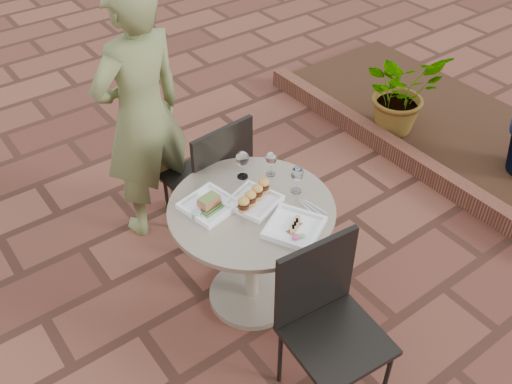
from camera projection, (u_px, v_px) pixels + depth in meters
ground at (256, 267)px, 3.69m from camera, size 60.00×60.00×0.00m
cafe_table at (252, 240)px, 3.19m from camera, size 0.90×0.90×0.73m
chair_far at (214, 173)px, 3.55m from camera, size 0.48×0.48×0.93m
chair_near at (326, 313)px, 2.72m from camera, size 0.48×0.48×0.93m
diner at (142, 116)px, 3.47m from camera, size 0.68×0.50×1.72m
plate_salmon at (209, 205)px, 3.02m from camera, size 0.30×0.30×0.07m
plate_sliders at (254, 198)px, 3.03m from camera, size 0.31×0.31×0.16m
plate_tuna at (294, 227)px, 2.89m from camera, size 0.36×0.36×0.03m
wine_glass_right at (297, 174)px, 3.06m from camera, size 0.07×0.07×0.17m
wine_glass_mid at (242, 159)px, 3.15m from camera, size 0.07×0.07×0.17m
wine_glass_far at (271, 159)px, 3.18m from camera, size 0.06×0.06×0.15m
steel_ramekin at (196, 215)px, 2.95m from camera, size 0.07×0.07×0.04m
cutlery_set at (312, 208)px, 3.02m from camera, size 0.10×0.19×0.00m
planter_curb at (394, 149)px, 4.55m from camera, size 0.12×3.00×0.15m
mulch_bed at (450, 125)px, 4.90m from camera, size 1.30×3.00×0.06m
potted_plant_a at (401, 91)px, 4.59m from camera, size 0.73×0.66×0.70m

